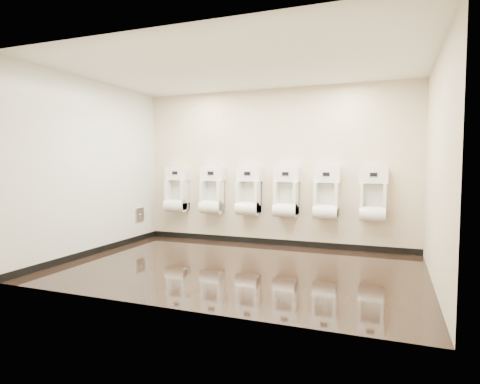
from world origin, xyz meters
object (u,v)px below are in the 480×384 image
object	(u,v)px
urinal_2	(248,195)
urinal_5	(373,198)
access_panel	(140,215)
urinal_1	(212,194)
urinal_3	(286,196)
urinal_0	(177,193)
urinal_4	(326,197)

from	to	relation	value
urinal_2	urinal_5	xyz separation A→B (m)	(2.15, 0.00, 0.00)
access_panel	urinal_1	xyz separation A→B (m)	(1.34, 0.40, 0.40)
urinal_5	urinal_3	bearing A→B (deg)	180.00
urinal_1	urinal_5	bearing A→B (deg)	0.00
urinal_1	urinal_3	size ratio (longest dim) A/B	1.00
urinal_0	urinal_2	xyz separation A→B (m)	(1.48, 0.00, 0.00)
access_panel	urinal_3	bearing A→B (deg)	8.21
access_panel	urinal_5	bearing A→B (deg)	5.40
urinal_1	urinal_3	xyz separation A→B (m)	(1.42, 0.00, 0.00)
urinal_1	urinal_4	bearing A→B (deg)	0.00
urinal_0	urinal_4	distance (m)	2.87
urinal_0	urinal_3	xyz separation A→B (m)	(2.18, 0.00, 0.00)
urinal_1	urinal_2	distance (m)	0.72
urinal_3	urinal_5	distance (m)	1.45
urinal_4	urinal_5	world-z (taller)	same
urinal_0	urinal_1	bearing A→B (deg)	0.00
urinal_0	urinal_4	size ratio (longest dim) A/B	1.00
access_panel	urinal_3	xyz separation A→B (m)	(2.76, 0.40, 0.40)
urinal_2	urinal_5	bearing A→B (deg)	0.00
urinal_2	urinal_3	size ratio (longest dim) A/B	1.00
urinal_1	urinal_4	size ratio (longest dim) A/B	1.00
urinal_0	urinal_3	size ratio (longest dim) A/B	1.00
urinal_4	urinal_0	bearing A→B (deg)	180.00
urinal_3	urinal_4	size ratio (longest dim) A/B	1.00
urinal_4	urinal_3	bearing A→B (deg)	180.00
urinal_1	urinal_3	bearing A→B (deg)	0.00
urinal_2	urinal_1	bearing A→B (deg)	180.00
urinal_0	urinal_2	bearing A→B (deg)	0.00
urinal_0	urinal_5	world-z (taller)	same
urinal_2	urinal_3	world-z (taller)	same
urinal_1	urinal_4	world-z (taller)	same
urinal_2	urinal_3	xyz separation A→B (m)	(0.70, 0.00, 0.00)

